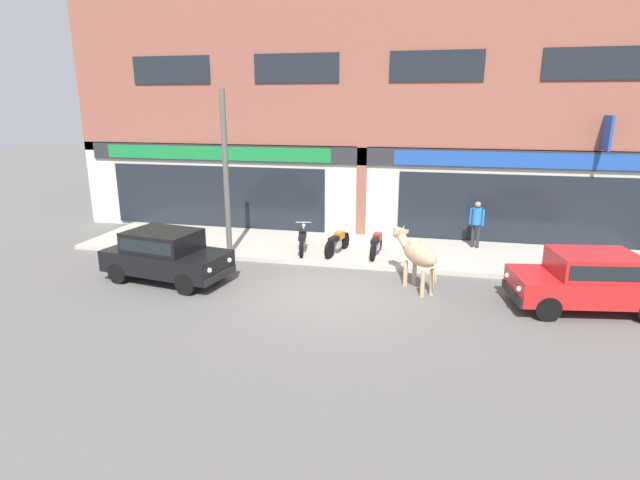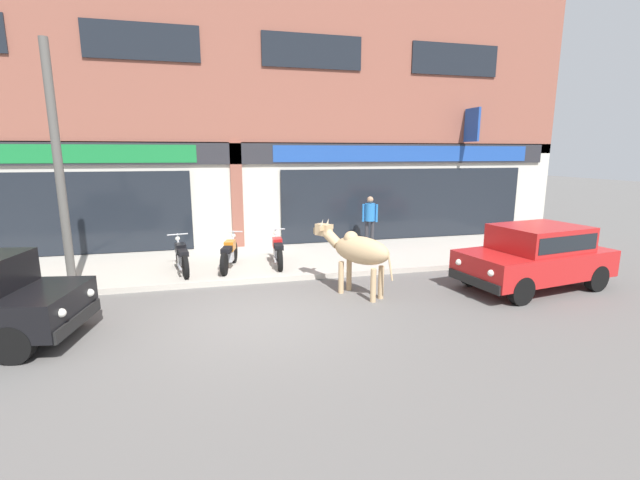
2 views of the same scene
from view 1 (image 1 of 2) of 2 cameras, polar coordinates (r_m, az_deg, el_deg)
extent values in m
plane|color=#605E5B|center=(13.40, 1.03, -6.15)|extent=(90.00, 90.00, 0.00)
cube|color=#B7AFA3|center=(17.18, 3.77, -1.06)|extent=(19.00, 3.75, 0.13)
cube|color=#8E5142|center=(18.69, 5.24, 20.60)|extent=(23.00, 0.55, 7.15)
cube|color=beige|center=(18.88, 4.87, 5.51)|extent=(23.00, 0.55, 3.40)
cube|color=#28282D|center=(18.39, 4.83, 9.49)|extent=(22.08, 0.08, 0.64)
cube|color=black|center=(20.22, -11.70, 4.89)|extent=(8.74, 0.10, 2.40)
cube|color=#197A38|center=(19.97, -11.99, 9.68)|extent=(9.20, 0.05, 0.52)
cube|color=#8E5142|center=(18.59, 4.75, 5.36)|extent=(0.36, 0.12, 3.40)
cube|color=black|center=(18.75, 22.41, 3.24)|extent=(8.74, 0.10, 2.40)
cube|color=#1E479E|center=(18.48, 22.96, 8.38)|extent=(9.20, 0.05, 0.52)
cube|color=black|center=(20.66, -16.65, 18.13)|extent=(3.13, 0.06, 1.00)
cube|color=black|center=(18.83, -2.75, 19.05)|extent=(3.13, 0.06, 1.00)
cube|color=black|center=(18.18, 13.15, 18.82)|extent=(3.13, 0.06, 1.00)
cube|color=black|center=(18.81, 28.91, 17.26)|extent=(3.13, 0.06, 1.00)
cube|color=#1E479E|center=(18.54, 29.99, 10.54)|extent=(0.08, 0.80, 1.10)
ellipsoid|color=tan|center=(13.57, 11.32, -1.62)|extent=(1.21, 1.45, 0.60)
sphere|color=tan|center=(13.73, 10.75, -0.41)|extent=(0.32, 0.32, 0.32)
cylinder|color=tan|center=(14.05, 9.74, -3.78)|extent=(0.12, 0.12, 0.72)
cylinder|color=tan|center=(14.19, 10.74, -3.63)|extent=(0.12, 0.12, 0.72)
cylinder|color=tan|center=(13.36, 11.65, -4.90)|extent=(0.12, 0.12, 0.72)
cylinder|color=tan|center=(13.51, 12.67, -4.73)|extent=(0.12, 0.12, 0.72)
cylinder|color=tan|center=(14.19, 9.59, -0.15)|extent=(0.46, 0.52, 0.43)
cube|color=tan|center=(14.37, 9.09, 0.77)|extent=(0.38, 0.42, 0.26)
cube|color=#957A57|center=(14.53, 8.73, 0.78)|extent=(0.21, 0.21, 0.14)
cone|color=beige|center=(14.24, 8.86, 1.39)|extent=(0.11, 0.13, 0.19)
cone|color=beige|center=(14.34, 9.55, 1.46)|extent=(0.11, 0.13, 0.19)
cube|color=tan|center=(14.21, 8.71, 0.87)|extent=(0.14, 0.11, 0.10)
cube|color=tan|center=(14.36, 9.82, 0.98)|extent=(0.14, 0.11, 0.10)
cylinder|color=tan|center=(13.05, 13.00, -3.42)|extent=(0.12, 0.16, 0.60)
cylinder|color=black|center=(14.80, -11.77, -3.14)|extent=(0.62, 0.28, 0.60)
cylinder|color=black|center=(13.70, -15.12, -4.87)|extent=(0.62, 0.28, 0.60)
cylinder|color=black|center=(16.16, -18.56, -2.05)|extent=(0.62, 0.28, 0.60)
cylinder|color=black|center=(15.16, -22.08, -3.52)|extent=(0.62, 0.28, 0.60)
cube|color=black|center=(14.83, -17.07, -2.24)|extent=(3.72, 2.17, 0.60)
cube|color=black|center=(14.73, -17.55, -0.04)|extent=(2.12, 1.74, 0.56)
cube|color=black|center=(14.73, -17.55, -0.04)|extent=(1.97, 1.74, 0.35)
cube|color=black|center=(13.90, -11.44, -3.99)|extent=(0.38, 1.52, 0.20)
cube|color=black|center=(16.02, -21.82, -2.21)|extent=(0.38, 1.52, 0.20)
sphere|color=silver|center=(14.17, -10.34, -2.28)|extent=(0.14, 0.14, 0.14)
sphere|color=silver|center=(13.41, -12.54, -3.41)|extent=(0.14, 0.14, 0.14)
cube|color=red|center=(16.29, -20.80, -0.65)|extent=(0.06, 0.16, 0.14)
cube|color=red|center=(15.61, -23.25, -1.57)|extent=(0.06, 0.16, 0.14)
cylinder|color=black|center=(12.85, 24.59, -7.14)|extent=(0.62, 0.27, 0.60)
cylinder|color=black|center=(14.11, 22.58, -4.95)|extent=(0.62, 0.27, 0.60)
cylinder|color=black|center=(15.02, 30.94, -4.80)|extent=(0.62, 0.27, 0.60)
cube|color=red|center=(13.82, 28.17, -4.72)|extent=(3.70, 2.12, 0.60)
cube|color=red|center=(13.69, 28.86, -2.43)|extent=(2.10, 1.72, 0.56)
cube|color=black|center=(13.69, 28.86, -2.43)|extent=(1.95, 1.71, 0.35)
cube|color=black|center=(13.26, 21.20, -5.71)|extent=(0.35, 1.52, 0.20)
sphere|color=silver|center=(12.73, 21.83, -5.22)|extent=(0.14, 0.14, 0.14)
sphere|color=silver|center=(13.59, 20.62, -3.81)|extent=(0.14, 0.14, 0.14)
cylinder|color=black|center=(17.18, -1.87, 0.17)|extent=(0.20, 0.57, 0.56)
cylinder|color=black|center=(15.98, -2.14, -1.00)|extent=(0.20, 0.57, 0.56)
cube|color=#B2B5BA|center=(16.55, -2.01, -0.28)|extent=(0.26, 0.35, 0.24)
cube|color=black|center=(16.64, -1.98, 0.73)|extent=(0.31, 0.44, 0.24)
cube|color=black|center=(16.26, -2.07, 0.31)|extent=(0.31, 0.55, 0.12)
cylinder|color=#B2B5BA|center=(17.05, -1.89, 1.09)|extent=(0.09, 0.27, 0.59)
cylinder|color=#B2B5BA|center=(17.02, -1.89, 2.04)|extent=(0.52, 0.13, 0.03)
sphere|color=silver|center=(17.11, -1.87, 1.69)|extent=(0.12, 0.12, 0.12)
cylinder|color=#B2B5BA|center=(16.23, -2.47, -0.89)|extent=(0.15, 0.48, 0.06)
cylinder|color=black|center=(16.95, 2.86, -0.05)|extent=(0.23, 0.57, 0.56)
cylinder|color=black|center=(15.85, 1.07, -1.13)|extent=(0.23, 0.57, 0.56)
cube|color=#B2B5BA|center=(16.37, 1.97, -0.46)|extent=(0.27, 0.36, 0.24)
cube|color=orange|center=(16.44, 2.20, 0.55)|extent=(0.33, 0.44, 0.24)
cube|color=black|center=(16.10, 1.63, 0.16)|extent=(0.34, 0.56, 0.12)
cylinder|color=#B2B5BA|center=(16.82, 2.79, 0.88)|extent=(0.10, 0.27, 0.59)
cylinder|color=#B2B5BA|center=(16.79, 2.86, 1.84)|extent=(0.51, 0.15, 0.03)
sphere|color=silver|center=(16.87, 2.93, 1.49)|extent=(0.12, 0.12, 0.12)
cylinder|color=#B2B5BA|center=(16.12, 1.08, -1.00)|extent=(0.17, 0.48, 0.06)
cylinder|color=black|center=(16.88, 6.81, -0.20)|extent=(0.13, 0.56, 0.56)
cylinder|color=black|center=(15.70, 6.06, -1.38)|extent=(0.13, 0.56, 0.56)
cube|color=#B2B5BA|center=(16.26, 6.44, -0.66)|extent=(0.22, 0.33, 0.24)
cube|color=red|center=(16.34, 6.56, 0.37)|extent=(0.26, 0.41, 0.24)
cube|color=black|center=(15.97, 6.32, -0.06)|extent=(0.25, 0.53, 0.12)
cylinder|color=#B2B5BA|center=(16.75, 6.81, 0.73)|extent=(0.06, 0.27, 0.59)
cylinder|color=#B2B5BA|center=(16.72, 6.86, 1.69)|extent=(0.52, 0.06, 0.03)
sphere|color=silver|center=(16.81, 6.88, 1.34)|extent=(0.12, 0.12, 0.12)
cylinder|color=#B2B5BA|center=(15.96, 5.82, -1.24)|extent=(0.09, 0.48, 0.06)
cylinder|color=#2D2D33|center=(17.84, 17.06, 0.50)|extent=(0.11, 0.11, 0.82)
cylinder|color=#2D2D33|center=(17.79, 17.60, 0.41)|extent=(0.11, 0.11, 0.82)
cylinder|color=#236BB7|center=(17.66, 17.51, 2.61)|extent=(0.32, 0.32, 0.56)
cylinder|color=#236BB7|center=(17.73, 16.86, 2.62)|extent=(0.08, 0.08, 0.56)
cylinder|color=#236BB7|center=(17.60, 18.14, 2.43)|extent=(0.08, 0.08, 0.56)
sphere|color=tan|center=(17.58, 17.61, 3.89)|extent=(0.20, 0.20, 0.20)
cylinder|color=#595651|center=(16.17, -10.70, 7.36)|extent=(0.18, 0.18, 5.21)
camera|label=2|loc=(5.85, -21.51, -4.14)|focal=24.00mm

